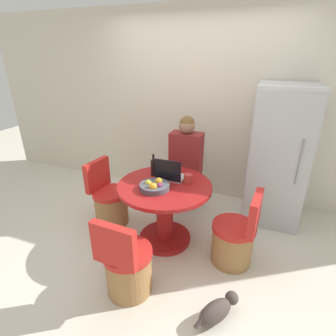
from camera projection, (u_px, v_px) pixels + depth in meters
ground_plane at (160, 245)px, 2.98m from camera, size 12.00×12.00×0.00m
wall_back at (197, 107)px, 3.69m from camera, size 7.00×0.06×2.60m
refrigerator at (278, 157)px, 3.18m from camera, size 0.66×0.68×1.70m
dining_table at (165, 205)px, 2.89m from camera, size 1.01×1.01×0.72m
chair_right_side at (235, 240)px, 2.65m from camera, size 0.44×0.43×0.81m
chair_left_side at (110, 203)px, 3.30m from camera, size 0.45×0.44×0.81m
chair_near_camera at (127, 267)px, 2.31m from camera, size 0.43×0.44×0.81m
person_seated at (187, 161)px, 3.40m from camera, size 0.40×0.37×1.31m
laptop at (170, 175)px, 2.88m from camera, size 0.29×0.23×0.25m
fruit_bowl at (155, 186)px, 2.68m from camera, size 0.31×0.31×0.10m
coffee_cup at (188, 179)px, 2.79m from camera, size 0.09×0.09×0.10m
bottle at (154, 167)px, 2.95m from camera, size 0.07×0.07×0.25m
cat at (217, 310)px, 2.11m from camera, size 0.32×0.40×0.19m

